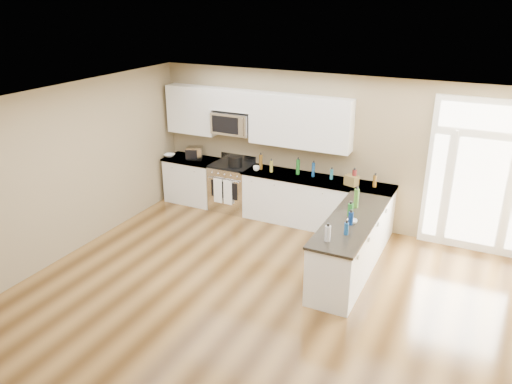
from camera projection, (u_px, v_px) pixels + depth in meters
ground at (227, 339)px, 6.35m from camera, size 8.00×8.00×0.00m
room_shell at (224, 217)px, 5.72m from camera, size 8.00×8.00×8.00m
back_cabinet_left at (193, 181)px, 10.44m from camera, size 1.10×0.66×0.94m
back_cabinet_right at (315, 204)px, 9.33m from camera, size 2.85×0.66×0.94m
peninsula_cabinet at (350, 249)px, 7.68m from camera, size 0.69×2.32×0.94m
upper_cabinet_left at (193, 110)px, 10.01m from camera, size 1.04×0.33×0.95m
upper_cabinet_right at (300, 122)px, 9.07m from camera, size 1.94×0.33×0.95m
upper_cabinet_short at (233, 100)px, 9.53m from camera, size 0.82×0.33×0.40m
microwave at (233, 123)px, 9.66m from camera, size 0.78×0.41×0.42m
entry_door at (480, 178)px, 8.13m from camera, size 1.70×0.10×2.60m
kitchen_range at (232, 187)px, 10.04m from camera, size 0.79×0.70×1.08m
stockpot at (235, 161)px, 9.71m from camera, size 0.32×0.32×0.22m
toaster_oven at (195, 153)px, 10.17m from camera, size 0.38×0.34×0.26m
cardboard_box at (351, 180)px, 8.79m from camera, size 0.26×0.22×0.18m
bowl_left at (169, 155)px, 10.36m from camera, size 0.26×0.26×0.05m
bowl_peninsula at (352, 221)px, 7.37m from camera, size 0.18×0.18×0.05m
cup_counter at (256, 168)px, 9.52m from camera, size 0.15×0.15×0.10m
counter_bottles at (328, 189)px, 8.31m from camera, size 2.36×2.44×0.31m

